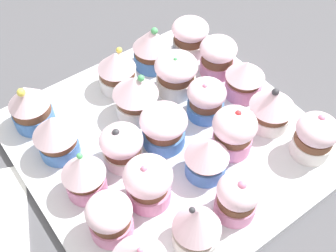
# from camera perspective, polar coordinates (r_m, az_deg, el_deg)

# --- Properties ---
(ground_plane) EXTENTS (1.80, 1.80, 0.03)m
(ground_plane) POSITION_cam_1_polar(r_m,az_deg,el_deg) (0.65, 0.00, -3.21)
(ground_plane) COLOR #4C4C51
(baking_tray) EXTENTS (0.40, 0.40, 0.01)m
(baking_tray) POSITION_cam_1_polar(r_m,az_deg,el_deg) (0.63, 0.00, -2.08)
(baking_tray) COLOR silver
(baking_tray) RESTS_ON ground_plane
(cupcake_0) EXTENTS (0.06, 0.06, 0.06)m
(cupcake_0) POSITION_cam_1_polar(r_m,az_deg,el_deg) (0.74, 2.93, 11.85)
(cupcake_0) COLOR white
(cupcake_0) RESTS_ON baking_tray
(cupcake_1) EXTENTS (0.06, 0.06, 0.08)m
(cupcake_1) POSITION_cam_1_polar(r_m,az_deg,el_deg) (0.71, -2.16, 10.36)
(cupcake_1) COLOR #477AC6
(cupcake_1) RESTS_ON baking_tray
(cupcake_2) EXTENTS (0.06, 0.06, 0.07)m
(cupcake_2) POSITION_cam_1_polar(r_m,az_deg,el_deg) (0.68, -6.46, 7.57)
(cupcake_2) COLOR white
(cupcake_2) RESTS_ON baking_tray
(cupcake_3) EXTENTS (0.06, 0.06, 0.08)m
(cupcake_3) POSITION_cam_1_polar(r_m,az_deg,el_deg) (0.65, -17.88, 2.59)
(cupcake_3) COLOR #477AC6
(cupcake_3) RESTS_ON baking_tray
(cupcake_4) EXTENTS (0.06, 0.06, 0.07)m
(cupcake_4) POSITION_cam_1_polar(r_m,az_deg,el_deg) (0.70, 6.62, 9.28)
(cupcake_4) COLOR pink
(cupcake_4) RESTS_ON baking_tray
(cupcake_5) EXTENTS (0.07, 0.07, 0.07)m
(cupcake_5) POSITION_cam_1_polar(r_m,az_deg,el_deg) (0.67, 1.08, 7.04)
(cupcake_5) COLOR white
(cupcake_5) RESTS_ON baking_tray
(cupcake_6) EXTENTS (0.07, 0.07, 0.08)m
(cupcake_6) POSITION_cam_1_polar(r_m,az_deg,el_deg) (0.63, -4.33, 4.14)
(cupcake_6) COLOR white
(cupcake_6) RESTS_ON baking_tray
(cupcake_7) EXTENTS (0.06, 0.06, 0.07)m
(cupcake_7) POSITION_cam_1_polar(r_m,az_deg,el_deg) (0.60, -14.70, -1.12)
(cupcake_7) COLOR #477AC6
(cupcake_7) RESTS_ON baking_tray
(cupcake_8) EXTENTS (0.06, 0.06, 0.07)m
(cupcake_8) POSITION_cam_1_polar(r_m,az_deg,el_deg) (0.67, 10.16, 6.33)
(cupcake_8) COLOR pink
(cupcake_8) RESTS_ON baking_tray
(cupcake_9) EXTENTS (0.06, 0.06, 0.07)m
(cupcake_9) POSITION_cam_1_polar(r_m,az_deg,el_deg) (0.64, 5.09, 3.62)
(cupcake_9) COLOR #477AC6
(cupcake_9) RESTS_ON baking_tray
(cupcake_10) EXTENTS (0.07, 0.07, 0.06)m
(cupcake_10) POSITION_cam_1_polar(r_m,az_deg,el_deg) (0.59, -0.47, -0.20)
(cupcake_10) COLOR #477AC6
(cupcake_10) RESTS_ON baking_tray
(cupcake_11) EXTENTS (0.06, 0.06, 0.07)m
(cupcake_11) POSITION_cam_1_polar(r_m,az_deg,el_deg) (0.58, -6.15, -2.64)
(cupcake_11) COLOR white
(cupcake_11) RESTS_ON baking_tray
(cupcake_12) EXTENTS (0.06, 0.06, 0.07)m
(cupcake_12) POSITION_cam_1_polar(r_m,az_deg,el_deg) (0.56, -11.11, -6.40)
(cupcake_12) COLOR pink
(cupcake_12) RESTS_ON baking_tray
(cupcake_13) EXTENTS (0.07, 0.07, 0.07)m
(cupcake_13) POSITION_cam_1_polar(r_m,az_deg,el_deg) (0.63, 13.67, 2.56)
(cupcake_13) COLOR white
(cupcake_13) RESTS_ON baking_tray
(cupcake_14) EXTENTS (0.06, 0.06, 0.08)m
(cupcake_14) POSITION_cam_1_polar(r_m,az_deg,el_deg) (0.59, 8.74, -0.65)
(cupcake_14) COLOR pink
(cupcake_14) RESTS_ON baking_tray
(cupcake_15) EXTENTS (0.06, 0.06, 0.07)m
(cupcake_15) POSITION_cam_1_polar(r_m,az_deg,el_deg) (0.57, 5.16, -4.05)
(cupcake_15) COLOR #477AC6
(cupcake_15) RESTS_ON baking_tray
(cupcake_16) EXTENTS (0.06, 0.06, 0.08)m
(cupcake_16) POSITION_cam_1_polar(r_m,az_deg,el_deg) (0.54, -2.64, -7.48)
(cupcake_16) COLOR pink
(cupcake_16) RESTS_ON baking_tray
(cupcake_17) EXTENTS (0.06, 0.06, 0.06)m
(cupcake_17) POSITION_cam_1_polar(r_m,az_deg,el_deg) (0.52, -7.70, -11.93)
(cupcake_17) COLOR pink
(cupcake_17) RESTS_ON baking_tray
(cupcake_18) EXTENTS (0.06, 0.06, 0.07)m
(cupcake_18) POSITION_cam_1_polar(r_m,az_deg,el_deg) (0.62, 18.95, -1.28)
(cupcake_18) COLOR white
(cupcake_18) RESTS_ON baking_tray
(cupcake_19) EXTENTS (0.05, 0.05, 0.07)m
(cupcake_19) POSITION_cam_1_polar(r_m,az_deg,el_deg) (0.54, 9.28, -9.23)
(cupcake_19) COLOR pink
(cupcake_19) RESTS_ON baking_tray
(cupcake_20) EXTENTS (0.06, 0.06, 0.07)m
(cupcake_20) POSITION_cam_1_polar(r_m,az_deg,el_deg) (0.51, 3.86, -13.10)
(cupcake_20) COLOR white
(cupcake_20) RESTS_ON baking_tray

